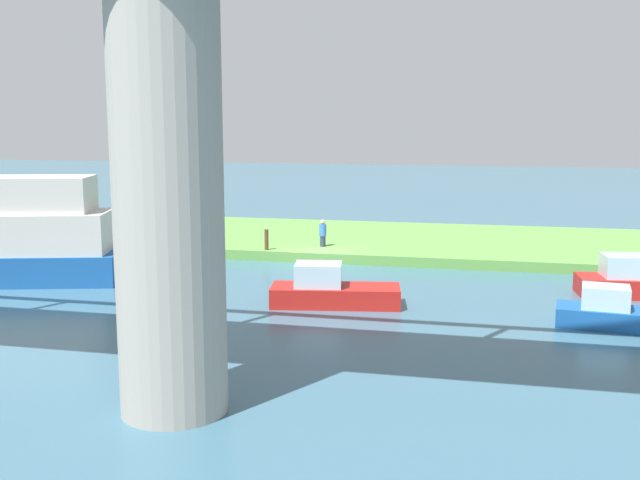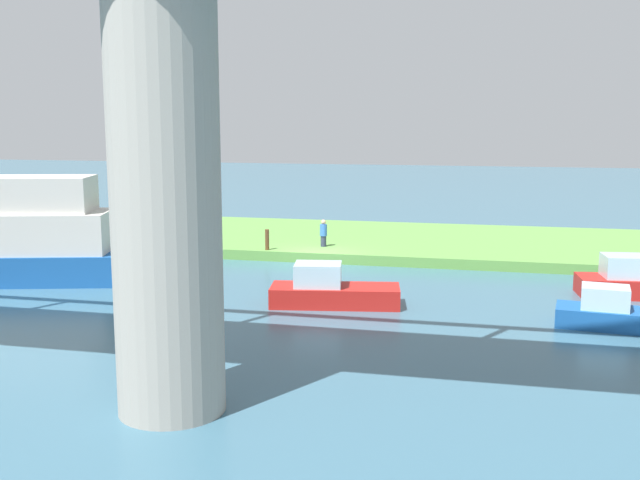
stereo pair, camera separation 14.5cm
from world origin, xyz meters
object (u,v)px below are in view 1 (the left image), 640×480
Objects in this scene: riverboat_paddlewheel at (618,313)px; bridge_pylon at (168,184)px; motorboat_white at (331,290)px; skiff_small at (13,239)px; houseboat_blue at (638,282)px; person_on_bank at (323,233)px; mooring_post at (266,240)px.

bridge_pylon is at bearing 40.79° from riverboat_paddlewheel.
motorboat_white is at bearing -98.11° from bridge_pylon.
bridge_pylon is 17.80m from skiff_small.
riverboat_paddlewheel is 0.86× the size of houseboat_blue.
mooring_post is (2.52, 1.61, -0.18)m from person_on_bank.
mooring_post is at bearing -141.68° from skiff_small.
skiff_small reaches higher than mooring_post.
person_on_bank is 0.14× the size of skiff_small.
skiff_small is (11.66, 8.84, 0.64)m from person_on_bank.
skiff_small is at bearing -43.37° from bridge_pylon.
skiff_small is at bearing 6.78° from houseboat_blue.
motorboat_white is (-2.55, 9.94, -0.63)m from person_on_bank.
person_on_bank is at bearing -40.63° from riverboat_paddlewheel.
motorboat_white is (10.04, -0.86, 0.07)m from riverboat_paddlewheel.
skiff_small is 2.03× the size of motorboat_white.
skiff_small reaches higher than riverboat_paddlewheel.
bridge_pylon reaches higher than skiff_small.
mooring_post is at bearing -31.33° from riverboat_paddlewheel.
houseboat_blue is at bearing -106.75° from riverboat_paddlewheel.
houseboat_blue is at bearing -173.22° from skiff_small.
person_on_bank is at bearing -22.27° from houseboat_blue.
person_on_bank is at bearing -87.23° from bridge_pylon.
houseboat_blue is (-11.55, -4.17, 0.01)m from motorboat_white.
riverboat_paddlewheel is at bearing 73.25° from houseboat_blue.
mooring_post is 0.24× the size of riverboat_paddlewheel.
mooring_post is at bearing -14.07° from houseboat_blue.
bridge_pylon is 2.14× the size of houseboat_blue.
riverboat_paddlewheel is (-11.59, -10.00, -4.96)m from bridge_pylon.
mooring_post is 9.76m from motorboat_white.
skiff_small is (12.67, -11.97, -3.62)m from bridge_pylon.
riverboat_paddlewheel is 0.87× the size of motorboat_white.
motorboat_white reaches higher than riverboat_paddlewheel.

